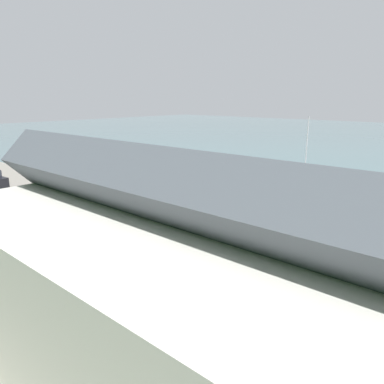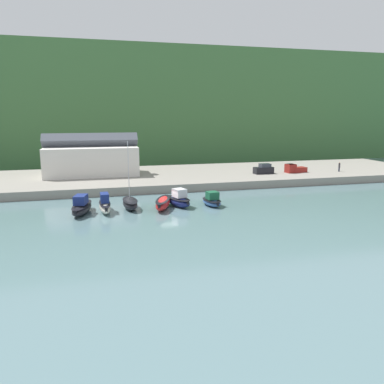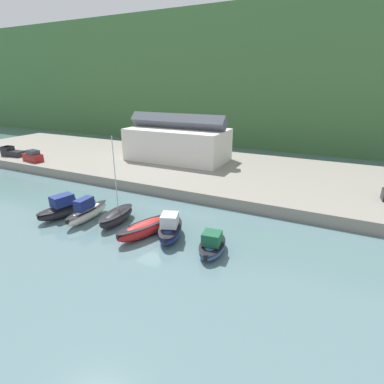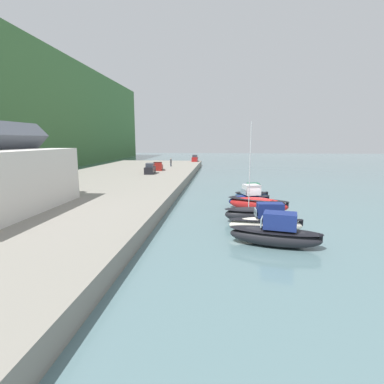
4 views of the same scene
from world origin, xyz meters
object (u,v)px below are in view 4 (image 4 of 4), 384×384
object	(u,v)px
moored_boat_4	(249,199)
moored_boat_5	(252,193)
parked_car_2	(150,169)
person_on_quay	(171,162)
moored_boat_0	(275,234)
parked_car_0	(195,159)
pickup_truck_1	(158,167)
moored_boat_1	(266,222)
moored_boat_2	(253,214)
moored_boat_3	(258,204)

from	to	relation	value
moored_boat_4	moored_boat_5	size ratio (longest dim) A/B	1.20
parked_car_2	person_on_quay	distance (m)	17.60
moored_boat_5	moored_boat_0	bearing A→B (deg)	172.69
moored_boat_0	moored_boat_5	bearing A→B (deg)	12.56
moored_boat_5	parked_car_0	world-z (taller)	parked_car_0
parked_car_0	pickup_truck_1	distance (m)	29.87
moored_boat_1	moored_boat_2	bearing A→B (deg)	10.36
moored_boat_0	person_on_quay	world-z (taller)	person_on_quay
moored_boat_0	moored_boat_3	size ratio (longest dim) A/B	1.04
moored_boat_2	person_on_quay	world-z (taller)	moored_boat_2
parked_car_0	parked_car_2	distance (m)	36.94
moored_boat_3	parked_car_2	distance (m)	31.68
moored_boat_2	pickup_truck_1	world-z (taller)	moored_boat_2
moored_boat_2	moored_boat_5	bearing A→B (deg)	-8.74
moored_boat_1	person_on_quay	xyz separation A→B (m)	(51.43, 17.16, 1.58)
moored_boat_1	pickup_truck_1	world-z (taller)	pickup_truck_1
moored_boat_1	parked_car_0	size ratio (longest dim) A/B	1.61
moored_boat_5	parked_car_0	bearing A→B (deg)	6.38
moored_boat_1	moored_boat_4	size ratio (longest dim) A/B	1.13
moored_boat_3	parked_car_2	bearing A→B (deg)	56.02
moored_boat_4	person_on_quay	world-z (taller)	person_on_quay
parked_car_0	moored_boat_3	bearing A→B (deg)	101.17
parked_car_0	moored_boat_4	bearing A→B (deg)	100.93
moored_boat_3	parked_car_2	world-z (taller)	parked_car_2
person_on_quay	moored_boat_3	bearing A→B (deg)	-157.80
pickup_truck_1	moored_boat_1	bearing A→B (deg)	106.84
moored_boat_1	pickup_truck_1	bearing A→B (deg)	21.78
moored_boat_5	person_on_quay	distance (m)	39.32
moored_boat_4	pickup_truck_1	distance (m)	34.89
moored_boat_2	pickup_truck_1	xyz separation A→B (m)	(37.31, 17.60, 1.49)
moored_boat_0	pickup_truck_1	xyz separation A→B (m)	(44.29, 18.67, 1.33)
parked_car_0	parked_car_2	bearing A→B (deg)	79.82
moored_boat_2	parked_car_2	bearing A→B (deg)	27.29
moored_boat_3	pickup_truck_1	size ratio (longest dim) A/B	1.48
moored_boat_4	pickup_truck_1	world-z (taller)	pickup_truck_1
pickup_truck_1	person_on_quay	bearing A→B (deg)	-104.45
parked_car_2	parked_car_0	bearing A→B (deg)	-103.70
moored_boat_2	person_on_quay	bearing A→B (deg)	15.63
moored_boat_2	moored_boat_3	bearing A→B (deg)	-17.03
moored_boat_1	moored_boat_4	xyz separation A→B (m)	(11.18, 0.47, 0.00)
moored_boat_0	parked_car_2	xyz separation A→B (m)	(37.13, 18.86, 1.43)
moored_boat_0	moored_boat_3	distance (m)	11.80
parked_car_2	moored_boat_2	bearing A→B (deg)	116.53
moored_boat_0	moored_boat_4	xyz separation A→B (m)	(14.42, 0.69, 0.03)
moored_boat_0	moored_boat_1	bearing A→B (deg)	16.86
person_on_quay	moored_boat_1	bearing A→B (deg)	-161.55
moored_boat_2	moored_boat_5	distance (m)	12.60
moored_boat_0	parked_car_2	distance (m)	41.67
moored_boat_2	moored_boat_5	world-z (taller)	moored_boat_2
person_on_quay	moored_boat_4	bearing A→B (deg)	-157.47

